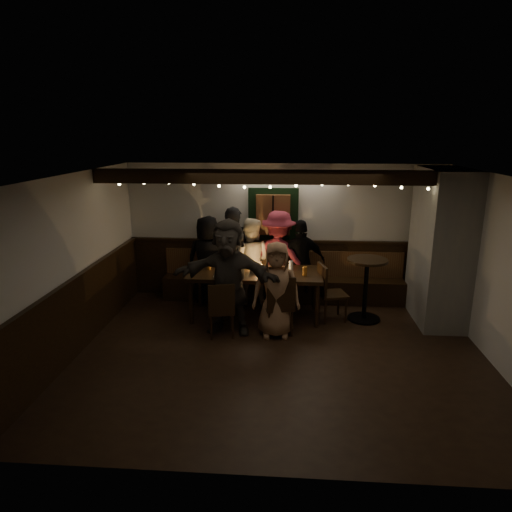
# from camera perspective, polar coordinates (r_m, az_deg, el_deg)

# --- Properties ---
(room) EXTENTS (6.02, 5.01, 2.62)m
(room) POSITION_cam_1_polar(r_m,az_deg,el_deg) (7.89, 11.07, -0.39)
(room) COLOR black
(room) RESTS_ON ground
(dining_table) EXTENTS (2.29, 0.98, 0.99)m
(dining_table) POSITION_cam_1_polar(r_m,az_deg,el_deg) (7.92, -0.12, -2.48)
(dining_table) COLOR black
(dining_table) RESTS_ON ground
(chair_near_left) EXTENTS (0.49, 0.49, 0.92)m
(chair_near_left) POSITION_cam_1_polar(r_m,az_deg,el_deg) (7.20, -4.35, -6.36)
(chair_near_left) COLOR black
(chair_near_left) RESTS_ON ground
(chair_near_right) EXTENTS (0.55, 0.55, 1.00)m
(chair_near_right) POSITION_cam_1_polar(r_m,az_deg,el_deg) (7.25, 2.97, -5.80)
(chair_near_right) COLOR black
(chair_near_right) RESTS_ON ground
(chair_end) EXTENTS (0.55, 0.55, 1.00)m
(chair_end) POSITION_cam_1_polar(r_m,az_deg,el_deg) (7.93, 8.95, -4.10)
(chair_end) COLOR black
(chair_end) RESTS_ON ground
(high_top) EXTENTS (0.69, 0.69, 1.09)m
(high_top) POSITION_cam_1_polar(r_m,az_deg,el_deg) (8.02, 13.60, -3.14)
(high_top) COLOR black
(high_top) RESTS_ON ground
(person_a) EXTENTS (0.87, 0.62, 1.67)m
(person_a) POSITION_cam_1_polar(r_m,az_deg,el_deg) (8.64, -6.03, -0.47)
(person_a) COLOR black
(person_a) RESTS_ON ground
(person_b) EXTENTS (0.75, 0.57, 1.83)m
(person_b) POSITION_cam_1_polar(r_m,az_deg,el_deg) (8.67, -2.87, 0.22)
(person_b) COLOR black
(person_b) RESTS_ON ground
(person_c) EXTENTS (0.87, 0.71, 1.64)m
(person_c) POSITION_cam_1_polar(r_m,az_deg,el_deg) (8.55, -0.73, -0.64)
(person_c) COLOR beige
(person_c) RESTS_ON ground
(person_d) EXTENTS (1.29, 0.99, 1.77)m
(person_d) POSITION_cam_1_polar(r_m,az_deg,el_deg) (8.54, 2.82, -0.23)
(person_d) COLOR maroon
(person_d) RESTS_ON ground
(person_e) EXTENTS (1.03, 0.68, 1.62)m
(person_e) POSITION_cam_1_polar(r_m,az_deg,el_deg) (8.52, 5.64, -0.85)
(person_e) COLOR black
(person_e) RESTS_ON ground
(person_f) EXTENTS (1.79, 0.79, 1.87)m
(person_f) POSITION_cam_1_polar(r_m,az_deg,el_deg) (7.27, -3.47, -2.62)
(person_f) COLOR #302B26
(person_f) RESTS_ON ground
(person_g) EXTENTS (0.77, 0.51, 1.54)m
(person_g) POSITION_cam_1_polar(r_m,az_deg,el_deg) (7.18, 2.54, -4.24)
(person_g) COLOR #996E4E
(person_g) RESTS_ON ground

